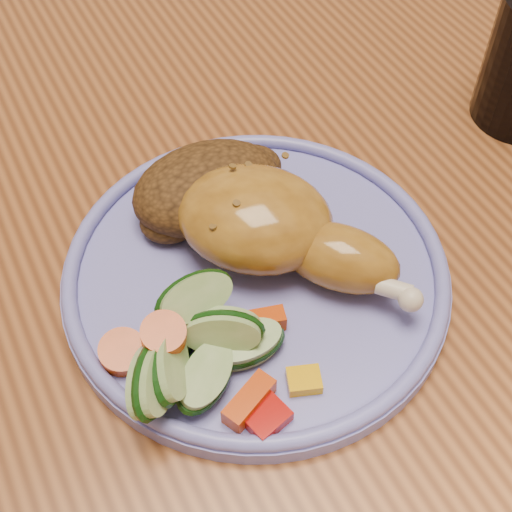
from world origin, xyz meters
The scene contains 7 objects.
dining_table centered at (0.00, 0.00, 0.67)m, with size 0.90×1.40×0.75m.
chair_far centered at (0.00, 0.63, 0.49)m, with size 0.42×0.42×0.91m.
plate centered at (-0.01, -0.10, 0.76)m, with size 0.25×0.25×0.01m, color #6C6DC3.
plate_rim centered at (-0.01, -0.10, 0.77)m, with size 0.25×0.25×0.01m, color #6C6DC3.
chicken_leg centered at (0.01, -0.09, 0.79)m, with size 0.14×0.16×0.05m.
rice_pilaf centered at (-0.01, -0.03, 0.78)m, with size 0.11×0.07×0.04m.
vegetable_pile centered at (-0.07, -0.14, 0.78)m, with size 0.12×0.11×0.05m.
Camera 1 is at (-0.14, -0.34, 1.13)m, focal length 50.00 mm.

